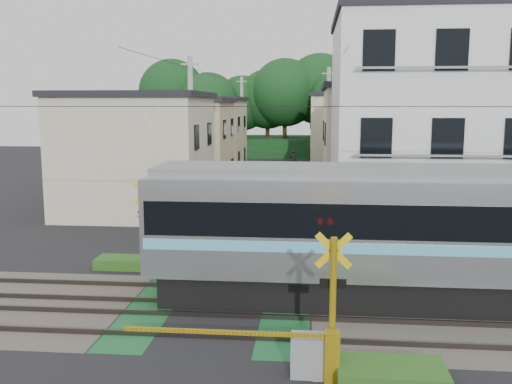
# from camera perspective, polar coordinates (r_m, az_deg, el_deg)

# --- Properties ---
(ground) EXTENTS (120.00, 120.00, 0.00)m
(ground) POSITION_cam_1_polar(r_m,az_deg,el_deg) (16.15, -3.87, -11.77)
(ground) COLOR black
(track_bed) EXTENTS (120.00, 120.00, 0.14)m
(track_bed) POSITION_cam_1_polar(r_m,az_deg,el_deg) (16.14, -3.87, -11.65)
(track_bed) COLOR #47423A
(track_bed) RESTS_ON ground
(crossing_signal_near) EXTENTS (4.74, 0.65, 3.09)m
(crossing_signal_near) POSITION_cam_1_polar(r_m,az_deg,el_deg) (12.31, 5.60, -14.99)
(crossing_signal_near) COLOR yellow
(crossing_signal_near) RESTS_ON ground
(crossing_signal_far) EXTENTS (4.74, 0.65, 3.09)m
(crossing_signal_far) POSITION_cam_1_polar(r_m,az_deg,el_deg) (19.88, -9.58, -5.78)
(crossing_signal_far) COLOR yellow
(crossing_signal_far) RESTS_ON ground
(apartment_block) EXTENTS (10.20, 8.36, 9.30)m
(apartment_block) POSITION_cam_1_polar(r_m,az_deg,el_deg) (25.16, 19.36, 5.97)
(apartment_block) COLOR silver
(apartment_block) RESTS_ON ground
(houses_row) EXTENTS (22.07, 31.35, 6.80)m
(houses_row) POSITION_cam_1_polar(r_m,az_deg,el_deg) (40.98, 2.31, 5.36)
(houses_row) COLOR beige
(houses_row) RESTS_ON ground
(tree_hill) EXTENTS (40.00, 12.94, 11.35)m
(tree_hill) POSITION_cam_1_polar(r_m,az_deg,el_deg) (63.89, 4.07, 8.77)
(tree_hill) COLOR #143E19
(tree_hill) RESTS_ON ground
(catenary) EXTENTS (60.00, 5.04, 7.00)m
(catenary) POSITION_cam_1_polar(r_m,az_deg,el_deg) (15.49, 18.49, 1.02)
(catenary) COLOR #2D2D33
(catenary) RESTS_ON ground
(utility_poles) EXTENTS (7.90, 42.00, 8.00)m
(utility_poles) POSITION_cam_1_polar(r_m,az_deg,el_deg) (38.13, 0.11, 6.37)
(utility_poles) COLOR #A5A5A0
(utility_poles) RESTS_ON ground
(pedestrian) EXTENTS (0.68, 0.48, 1.75)m
(pedestrian) POSITION_cam_1_polar(r_m,az_deg,el_deg) (49.67, 3.72, 3.19)
(pedestrian) COLOR #24282D
(pedestrian) RESTS_ON ground
(weed_patches) EXTENTS (10.25, 8.80, 0.40)m
(weed_patches) POSITION_cam_1_polar(r_m,az_deg,el_deg) (15.83, 2.49, -11.49)
(weed_patches) COLOR #2D5E1E
(weed_patches) RESTS_ON ground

